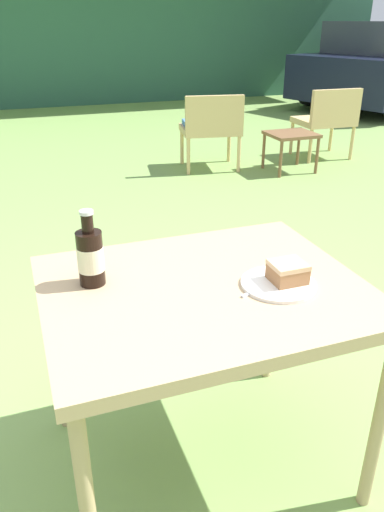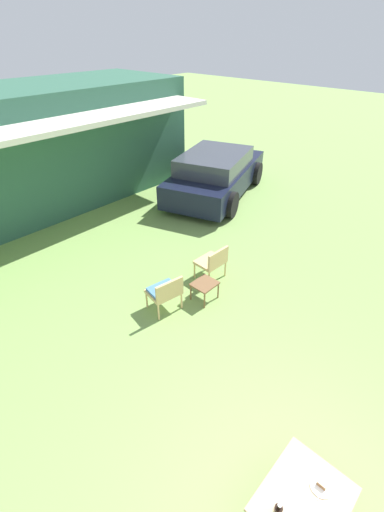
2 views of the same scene
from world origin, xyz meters
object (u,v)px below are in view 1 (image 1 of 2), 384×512
at_px(garden_side_table, 291,138).
at_px(cola_bottle_near, 91,256).
at_px(patio_table, 204,305).
at_px(wicker_chair_plain, 327,118).
at_px(cake_on_plate, 283,278).
at_px(wicker_chair_cushioned, 211,125).

relative_size(garden_side_table, cola_bottle_near, 2.00).
bearing_deg(patio_table, wicker_chair_plain, 51.36).
bearing_deg(cake_on_plate, patio_table, 161.84).
height_order(wicker_chair_cushioned, wicker_chair_plain, same).
xyz_separation_m(wicker_chair_plain, patio_table, (-2.72, -3.40, 0.18)).
bearing_deg(cake_on_plate, cola_bottle_near, 159.25).
bearing_deg(wicker_chair_cushioned, patio_table, 77.83).
xyz_separation_m(wicker_chair_cushioned, cola_bottle_near, (-1.70, -3.30, 0.33)).
bearing_deg(cola_bottle_near, cake_on_plate, -20.75).
distance_m(wicker_chair_cushioned, garden_side_table, 0.79).
distance_m(wicker_chair_plain, garden_side_table, 0.69).
bearing_deg(patio_table, cola_bottle_near, 157.42).
height_order(wicker_chair_plain, cola_bottle_near, cola_bottle_near).
distance_m(wicker_chair_plain, cake_on_plate, 4.29).
bearing_deg(wicker_chair_plain, cake_on_plate, 56.48).
height_order(garden_side_table, patio_table, patio_table).
distance_m(garden_side_table, cake_on_plate, 3.71).
height_order(wicker_chair_cushioned, patio_table, wicker_chair_cushioned).
height_order(wicker_chair_cushioned, cake_on_plate, cake_on_plate).
distance_m(wicker_chair_cushioned, cake_on_plate, 3.70).
height_order(garden_side_table, cake_on_plate, cake_on_plate).
distance_m(patio_table, cola_bottle_near, 0.36).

